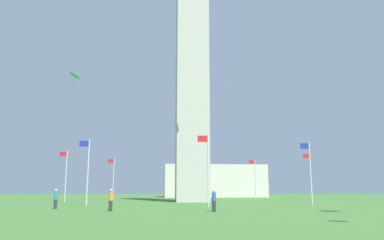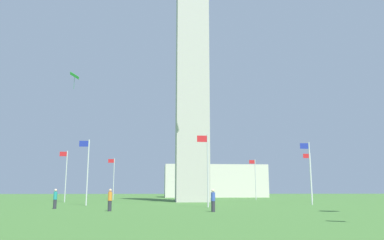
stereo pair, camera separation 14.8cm
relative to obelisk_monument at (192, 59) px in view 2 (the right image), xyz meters
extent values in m
plane|color=#3D6B2D|center=(0.00, 0.00, -21.13)|extent=(260.00, 260.00, 0.00)
cube|color=#B7B2A8|center=(0.00, 0.00, -2.54)|extent=(4.65, 4.65, 37.19)
cylinder|color=silver|center=(17.55, 0.00, -17.60)|extent=(0.14, 0.14, 7.06)
cube|color=red|center=(18.10, 0.00, -14.52)|extent=(1.00, 0.03, 0.64)
cylinder|color=silver|center=(12.41, 12.41, -17.60)|extent=(0.14, 0.14, 7.06)
cube|color=#1E2D99|center=(12.96, 12.41, -14.52)|extent=(1.00, 0.03, 0.64)
cylinder|color=silver|center=(0.00, 17.55, -17.60)|extent=(0.14, 0.14, 7.06)
cube|color=red|center=(0.55, 17.55, -14.52)|extent=(1.00, 0.03, 0.64)
cylinder|color=silver|center=(-12.41, 12.41, -17.60)|extent=(0.14, 0.14, 7.06)
cube|color=#1E2D99|center=(-11.86, 12.41, -14.52)|extent=(1.00, 0.03, 0.64)
cylinder|color=silver|center=(-17.55, 0.00, -17.60)|extent=(0.14, 0.14, 7.06)
cube|color=red|center=(-17.00, 0.00, -14.52)|extent=(1.00, 0.03, 0.64)
cylinder|color=silver|center=(-12.41, -12.41, -17.60)|extent=(0.14, 0.14, 7.06)
cube|color=red|center=(-11.86, -12.41, -14.52)|extent=(1.00, 0.03, 0.64)
cylinder|color=silver|center=(0.00, -17.55, -17.60)|extent=(0.14, 0.14, 7.06)
cube|color=#1E2D99|center=(0.55, -17.55, -14.52)|extent=(1.00, 0.03, 0.64)
cylinder|color=silver|center=(12.41, -12.41, -17.60)|extent=(0.14, 0.14, 7.06)
cube|color=red|center=(12.96, -12.41, -14.52)|extent=(1.00, 0.03, 0.64)
cylinder|color=#2D2D38|center=(0.66, 25.56, -20.73)|extent=(0.29, 0.29, 0.80)
cylinder|color=#3851B2|center=(0.66, 25.56, -20.01)|extent=(0.32, 0.32, 0.65)
sphere|color=beige|center=(0.66, 25.56, -19.57)|extent=(0.24, 0.24, 0.24)
cylinder|color=#2D2D38|center=(8.54, 23.92, -20.73)|extent=(0.29, 0.29, 0.80)
cylinder|color=orange|center=(8.54, 23.92, -20.00)|extent=(0.32, 0.32, 0.67)
sphere|color=tan|center=(8.54, 23.92, -19.54)|extent=(0.24, 0.24, 0.24)
cylinder|color=#2D2D38|center=(13.80, 19.62, -20.73)|extent=(0.29, 0.29, 0.80)
cylinder|color=teal|center=(13.80, 19.62, -19.99)|extent=(0.32, 0.32, 0.68)
sphere|color=beige|center=(13.80, 19.62, -19.53)|extent=(0.24, 0.24, 0.24)
cube|color=green|center=(16.06, 4.97, -4.58)|extent=(1.42, 1.53, 0.64)
cylinder|color=#208035|center=(16.06, 4.97, -5.63)|extent=(0.04, 0.04, 1.57)
cube|color=beige|center=(-8.69, -38.04, -17.37)|extent=(23.76, 12.04, 7.52)
camera|label=1|loc=(4.98, 54.68, -19.55)|focal=35.69mm
camera|label=2|loc=(4.83, 54.69, -19.55)|focal=35.69mm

